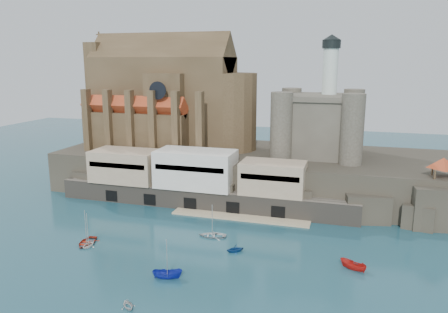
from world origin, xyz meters
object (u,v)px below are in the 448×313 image
at_px(boat_1, 128,307).
at_px(boat_2, 168,278).
at_px(castle_keep, 319,122).
at_px(boat_0, 87,243).
at_px(church, 170,102).
at_px(pavilion, 443,164).

xyz_separation_m(boat_1, boat_2, (1.85, 9.13, 0.00)).
bearing_deg(castle_keep, boat_2, -109.18).
bearing_deg(boat_2, boat_0, 53.60).
bearing_deg(boat_2, castle_keep, -33.81).
bearing_deg(church, castle_keep, -1.11).
xyz_separation_m(boat_0, boat_2, (19.71, -7.87, 0.00)).
height_order(church, pavilion, church).
distance_m(church, castle_keep, 40.39).
bearing_deg(pavilion, boat_0, -155.40).
xyz_separation_m(castle_keep, boat_0, (-37.85, -44.27, -18.31)).
distance_m(pavilion, boat_1, 66.36).
xyz_separation_m(pavilion, boat_1, (-45.91, -46.20, -12.73)).
distance_m(castle_keep, pavilion, 30.50).
bearing_deg(church, boat_1, -71.95).
bearing_deg(boat_1, castle_keep, 23.40).
bearing_deg(boat_1, boat_0, 87.88).
height_order(pavilion, boat_2, pavilion).
xyz_separation_m(pavilion, boat_0, (-63.77, -29.20, -12.73)).
bearing_deg(boat_0, boat_1, -49.87).
height_order(boat_1, boat_2, boat_2).
bearing_deg(castle_keep, pavilion, -30.18).
bearing_deg(boat_0, church, 86.71).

